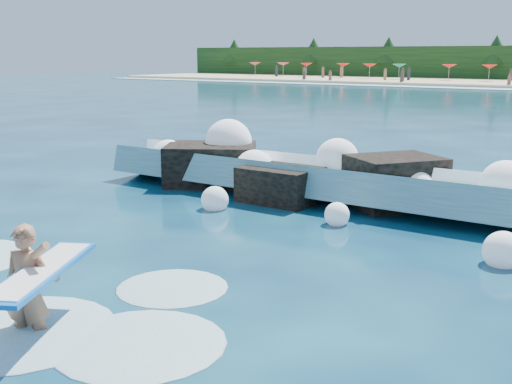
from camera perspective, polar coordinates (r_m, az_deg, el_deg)
ground at (r=12.30m, az=-11.18°, el=-6.25°), size 200.00×200.00×0.00m
breaking_wave at (r=16.80m, az=10.23°, el=0.46°), size 16.15×2.60×1.39m
rock_cluster at (r=17.81m, az=2.52°, el=1.29°), size 8.67×3.36×1.52m
surfer_with_board at (r=9.49m, az=-19.40°, el=-7.91°), size 1.73×2.98×1.88m
wave_spray at (r=16.93m, az=7.82°, el=1.95°), size 14.65×4.62×2.04m
surf_foam at (r=10.57m, az=-20.42°, el=-9.92°), size 8.91×5.99×0.14m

